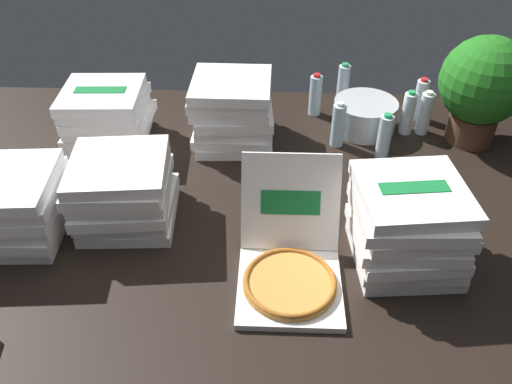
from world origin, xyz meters
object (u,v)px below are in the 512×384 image
water_bottle_4 (343,84)px  water_bottle_5 (420,100)px  open_pizza_box (290,261)px  pizza_stack_left_near (123,191)px  pizza_stack_right_far (107,116)px  water_bottle_2 (384,137)px  potted_plant (483,85)px  ice_bucket (364,116)px  water_bottle_6 (408,113)px  water_bottle_1 (338,125)px  pizza_stack_left_far (407,226)px  pizza_stack_center_far (233,111)px  water_bottle_0 (315,95)px  pizza_stack_right_near (11,205)px  water_bottle_3 (425,113)px

water_bottle_4 → water_bottle_5: same height
open_pizza_box → pizza_stack_left_near: size_ratio=1.27×
pizza_stack_right_far → water_bottle_5: (1.52, 0.28, -0.03)m
water_bottle_2 → potted_plant: (0.44, 0.17, 0.18)m
pizza_stack_left_near → pizza_stack_right_far: 0.61m
open_pizza_box → water_bottle_4: open_pizza_box is taller
water_bottle_2 → potted_plant: bearing=20.5°
ice_bucket → water_bottle_6: bearing=-6.9°
open_pizza_box → water_bottle_5: 1.32m
water_bottle_6 → water_bottle_2: bearing=-123.6°
open_pizza_box → water_bottle_5: open_pizza_box is taller
pizza_stack_left_near → water_bottle_5: size_ratio=1.79×
water_bottle_2 → potted_plant: size_ratio=0.44×
open_pizza_box → water_bottle_1: size_ratio=2.27×
water_bottle_5 → potted_plant: bearing=-43.4°
pizza_stack_right_far → water_bottle_2: bearing=-3.8°
water_bottle_1 → pizza_stack_right_far: bearing=-179.3°
pizza_stack_right_far → pizza_stack_left_near: bearing=-69.4°
pizza_stack_left_far → water_bottle_4: bearing=95.1°
pizza_stack_left_near → ice_bucket: 1.26m
pizza_stack_center_far → water_bottle_0: size_ratio=1.76×
water_bottle_1 → water_bottle_6: size_ratio=1.00×
open_pizza_box → pizza_stack_left_near: open_pizza_box is taller
pizza_stack_left_far → pizza_stack_center_far: bearing=130.2°
water_bottle_0 → water_bottle_5: (0.53, -0.03, 0.00)m
water_bottle_5 → open_pizza_box: bearing=-120.8°
water_bottle_4 → pizza_stack_right_near: bearing=-140.2°
pizza_stack_right_near → ice_bucket: pizza_stack_right_near is taller
pizza_stack_center_far → water_bottle_2: pizza_stack_center_far is taller
pizza_stack_left_far → water_bottle_3: pizza_stack_left_far is taller
pizza_stack_left_near → pizza_stack_center_far: (0.38, 0.60, 0.02)m
pizza_stack_center_far → ice_bucket: (0.64, 0.13, -0.09)m
open_pizza_box → water_bottle_0: size_ratio=2.27×
pizza_stack_right_near → pizza_stack_right_far: bearing=75.0°
pizza_stack_center_far → water_bottle_6: 0.86m
open_pizza_box → potted_plant: (0.88, 0.93, 0.22)m
pizza_stack_right_near → pizza_stack_left_near: bearing=14.6°
pizza_stack_left_far → water_bottle_0: pizza_stack_left_far is taller
potted_plant → water_bottle_3: bearing=164.8°
open_pizza_box → pizza_stack_left_far: open_pizza_box is taller
water_bottle_2 → water_bottle_3: size_ratio=1.00×
pizza_stack_left_far → water_bottle_1: (-0.17, 0.77, -0.05)m
pizza_stack_right_far → water_bottle_6: 1.44m
water_bottle_5 → pizza_stack_left_near: bearing=-147.1°
pizza_stack_right_near → potted_plant: bearing=21.5°
pizza_stack_center_far → potted_plant: bearing=2.7°
pizza_stack_right_near → water_bottle_3: size_ratio=1.77×
open_pizza_box → water_bottle_1: 0.90m
pizza_stack_center_far → water_bottle_5: size_ratio=1.76×
open_pizza_box → water_bottle_6: bearing=59.4°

